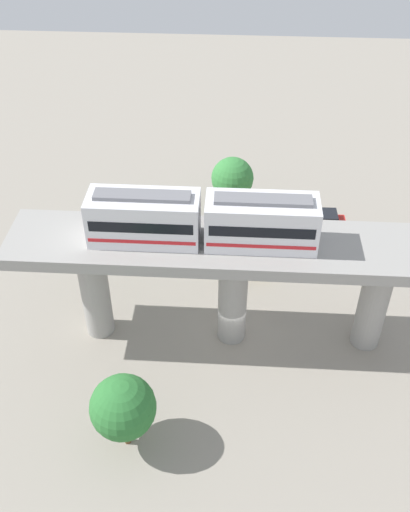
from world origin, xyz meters
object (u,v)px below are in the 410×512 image
Objects in this scene: tree_far_corner at (123,407)px; tree_mid_lot at (232,178)px; train at (202,220)px; parked_car_red at (321,223)px; parked_car_yellow at (247,260)px; tree_near_viaduct at (118,210)px.

tree_mid_lot is at bearing 167.15° from tree_far_corner.
train is 11.54m from tree_far_corner.
train is at bearing -37.15° from parked_car_red.
tree_mid_lot reaches higher than tree_far_corner.
train reaches higher than parked_car_yellow.
tree_mid_lot is at bearing -164.60° from parked_car_yellow.
tree_far_corner is (21.33, -12.98, 2.56)m from parked_car_red.
parked_car_red is 0.82× the size of tree_far_corner.
parked_car_red is 17.01m from tree_near_viaduct.
tree_near_viaduct is at bearing -169.23° from tree_far_corner.
parked_car_red is 8.37m from tree_mid_lot.
train is 13.06m from tree_near_viaduct.
parked_car_yellow is 0.83× the size of tree_mid_lot.
tree_far_corner reaches higher than parked_car_yellow.
parked_car_yellow is 17.65m from tree_far_corner.
train reaches higher than tree_far_corner.
train reaches higher than tree_mid_lot.
tree_mid_lot is (-2.28, -7.60, 2.68)m from parked_car_red.
tree_near_viaduct is (3.43, -16.39, 3.01)m from parked_car_red.
tree_mid_lot is (-14.81, 1.58, -6.30)m from train.
tree_near_viaduct is 10.48m from tree_mid_lot.
train is 3.13× the size of parked_car_yellow.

